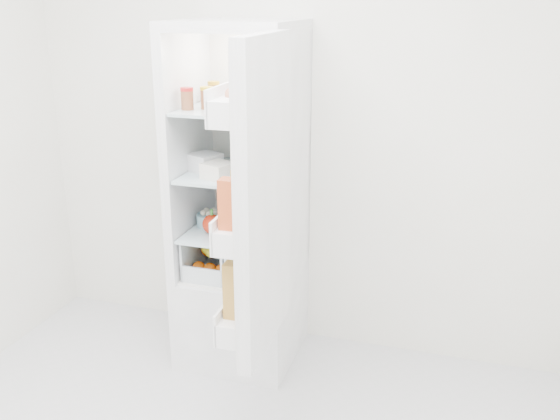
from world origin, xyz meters
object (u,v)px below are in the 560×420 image
(red_cabbage, at_px, (273,210))
(mushroom_bowl, at_px, (210,220))
(refrigerator, at_px, (244,239))
(fridge_door, at_px, (258,205))

(red_cabbage, xyz_separation_m, mushroom_bowl, (-0.32, -0.10, -0.06))
(refrigerator, relative_size, fridge_door, 1.38)
(red_cabbage, relative_size, fridge_door, 0.14)
(refrigerator, relative_size, mushroom_bowl, 12.86)
(red_cabbage, xyz_separation_m, fridge_door, (0.16, -0.67, 0.25))
(mushroom_bowl, bearing_deg, fridge_door, -50.27)
(refrigerator, bearing_deg, red_cabbage, 11.45)
(red_cabbage, bearing_deg, fridge_door, -76.90)
(refrigerator, xyz_separation_m, fridge_door, (0.31, -0.64, 0.43))
(refrigerator, xyz_separation_m, red_cabbage, (0.15, 0.03, 0.17))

